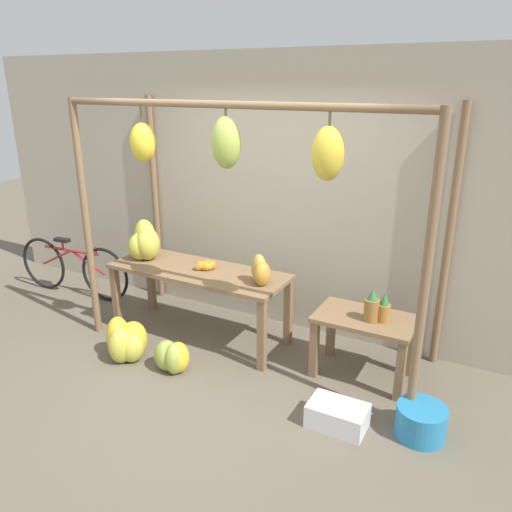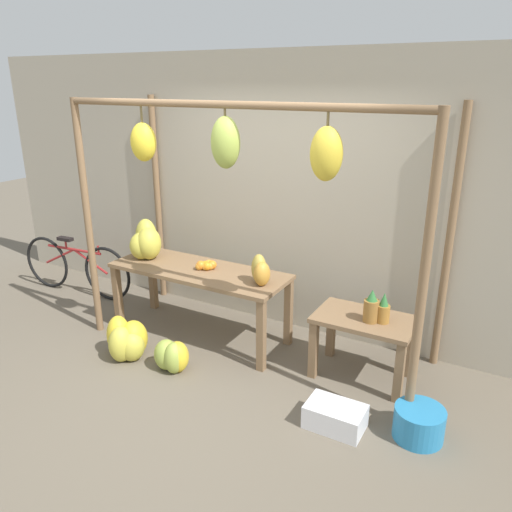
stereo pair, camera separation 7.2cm
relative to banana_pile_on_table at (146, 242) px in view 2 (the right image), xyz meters
The scene contains 14 objects.
ground_plane 1.80m from the banana_pile_on_table, 35.15° to the right, with size 20.00×20.00×0.00m, color #665B4C.
shop_wall_back 1.54m from the banana_pile_on_table, 29.38° to the left, with size 8.00×0.08×2.80m.
stall_awning 1.55m from the banana_pile_on_table, ahead, with size 3.31×1.20×2.37m.
display_table_main 0.72m from the banana_pile_on_table, ahead, with size 1.83×0.66×0.74m.
display_table_side 2.41m from the banana_pile_on_table, ahead, with size 0.85×0.53×0.58m.
banana_pile_on_table is the anchor object (origin of this frame).
orange_pile 0.75m from the banana_pile_on_table, ahead, with size 0.18×0.18×0.09m.
pineapple_cluster 2.47m from the banana_pile_on_table, ahead, with size 0.21×0.15×0.29m.
banana_pile_ground_left 1.07m from the banana_pile_on_table, 66.54° to the right, with size 0.50×0.44×0.41m.
banana_pile_ground_right 1.33m from the banana_pile_on_table, 39.03° to the right, with size 0.43×0.34×0.30m.
fruit_crate_white 2.64m from the banana_pile_on_table, 16.40° to the right, with size 0.44×0.28×0.19m.
blue_bucket 3.14m from the banana_pile_on_table, ahead, with size 0.37×0.37×0.24m.
parked_bicycle 1.42m from the banana_pile_on_table, behind, with size 1.63×0.18×0.71m.
papaya_pile 1.39m from the banana_pile_on_table, ahead, with size 0.24×0.24×0.28m.
Camera 2 is at (2.17, -2.88, 2.51)m, focal length 35.00 mm.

